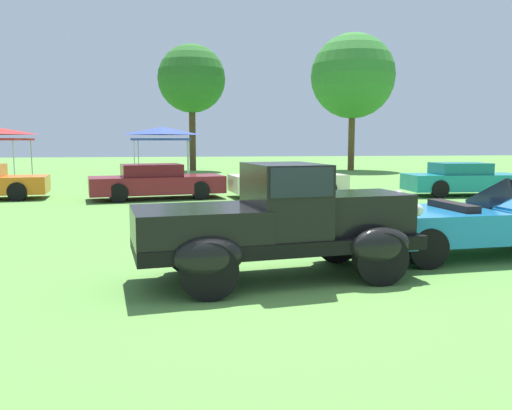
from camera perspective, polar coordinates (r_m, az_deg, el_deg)
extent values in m
plane|color=#568C3D|center=(7.52, 1.56, -8.54)|extent=(120.00, 120.00, 0.00)
cube|color=black|center=(7.61, 2.32, -4.02)|extent=(4.29, 2.02, 0.20)
cube|color=black|center=(8.03, 10.66, -0.81)|extent=(1.66, 1.30, 0.60)
ellipsoid|color=silver|center=(8.42, 15.40, -0.72)|extent=(0.23, 0.54, 0.68)
cube|color=black|center=(7.56, 3.14, 0.65)|extent=(1.17, 1.50, 1.04)
cube|color=black|center=(7.53, 3.16, 2.92)|extent=(1.09, 1.52, 0.40)
cube|color=black|center=(7.27, -6.39, -2.19)|extent=(1.98, 1.65, 0.48)
ellipsoid|color=black|center=(8.76, 8.83, -2.63)|extent=(0.96, 0.49, 0.52)
ellipsoid|color=black|center=(7.51, 13.59, -4.38)|extent=(0.96, 0.49, 0.52)
ellipsoid|color=black|center=(8.02, -7.29, -3.50)|extent=(0.96, 0.49, 0.52)
ellipsoid|color=black|center=(6.63, -5.22, -5.71)|extent=(0.96, 0.49, 0.52)
sphere|color=silver|center=(8.81, 14.15, 0.18)|extent=(0.18, 0.18, 0.18)
sphere|color=silver|center=(8.07, 17.35, -0.54)|extent=(0.18, 0.18, 0.18)
cylinder|color=black|center=(8.79, 8.81, -3.79)|extent=(0.76, 0.24, 0.76)
cylinder|color=black|center=(7.54, 13.55, -5.72)|extent=(0.76, 0.24, 0.76)
cylinder|color=black|center=(8.06, -7.27, -4.76)|extent=(0.76, 0.24, 0.76)
cylinder|color=black|center=(6.67, -5.21, -7.22)|extent=(0.76, 0.24, 0.76)
cube|color=#1E7AB7|center=(10.01, 22.80, -1.83)|extent=(4.49, 2.02, 0.52)
cube|color=black|center=(10.13, 24.20, 0.59)|extent=(0.15, 1.25, 0.82)
cube|color=black|center=(9.75, 20.85, -0.55)|extent=(0.36, 1.22, 0.28)
cylinder|color=black|center=(11.50, 26.21, -2.14)|extent=(0.66, 0.20, 0.66)
cylinder|color=black|center=(10.02, 13.83, -2.87)|extent=(0.66, 0.20, 0.66)
cylinder|color=black|center=(8.69, 18.36, -4.54)|extent=(0.66, 0.20, 0.66)
cylinder|color=black|center=(19.26, -24.80, 1.34)|extent=(0.64, 0.22, 0.64)
cube|color=maroon|center=(18.50, -10.84, 2.22)|extent=(4.83, 2.50, 0.60)
cube|color=maroon|center=(18.44, -11.44, 3.75)|extent=(2.25, 1.79, 0.44)
cylinder|color=black|center=(18.01, -6.12, 1.60)|extent=(0.64, 0.22, 0.64)
cylinder|color=black|center=(17.60, -14.90, 1.28)|extent=(0.64, 0.22, 0.64)
cube|color=beige|center=(19.00, 3.53, 2.46)|extent=(4.33, 2.14, 0.60)
cube|color=#B3AB8E|center=(18.92, 3.06, 3.96)|extent=(1.99, 1.64, 0.44)
cylinder|color=black|center=(18.74, 7.91, 1.79)|extent=(0.64, 0.22, 0.64)
cylinder|color=black|center=(17.92, 0.51, 1.62)|extent=(0.64, 0.22, 0.64)
cube|color=teal|center=(20.79, 21.91, 2.36)|extent=(4.36, 1.90, 0.60)
cube|color=#146A6E|center=(20.68, 21.55, 3.74)|extent=(1.95, 1.54, 0.44)
cylinder|color=black|center=(20.76, 26.01, 1.65)|extent=(0.64, 0.22, 0.64)
cylinder|color=black|center=(19.54, 19.58, 1.66)|extent=(0.64, 0.22, 0.64)
cylinder|color=#B7B7BC|center=(28.26, -23.48, 4.47)|extent=(0.05, 0.05, 2.05)
cylinder|color=#B7B7BC|center=(25.52, -25.12, 4.16)|extent=(0.05, 0.05, 2.05)
cylinder|color=#B7B7BC|center=(27.23, -7.54, 4.91)|extent=(0.05, 0.05, 2.05)
cylinder|color=#B7B7BC|center=(24.73, -7.44, 4.70)|extent=(0.05, 0.05, 2.05)
cylinder|color=#B7B7BC|center=(27.31, -12.82, 4.80)|extent=(0.05, 0.05, 2.05)
cylinder|color=#B7B7BC|center=(24.81, -13.25, 4.58)|extent=(0.05, 0.05, 2.05)
cube|color=#2D429E|center=(25.97, -10.31, 7.13)|extent=(2.78, 2.78, 0.10)
pyramid|color=#2D429E|center=(25.98, -10.34, 8.05)|extent=(2.73, 2.73, 0.38)
cylinder|color=#47331E|center=(35.81, -7.02, 7.73)|extent=(0.44, 0.44, 4.93)
sphere|color=#286623|center=(36.04, -7.11, 13.65)|extent=(4.55, 4.55, 4.55)
cylinder|color=brown|center=(36.47, 10.48, 7.57)|extent=(0.44, 0.44, 4.82)
sphere|color=#337A2D|center=(36.73, 10.62, 13.79)|extent=(5.70, 5.70, 5.70)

